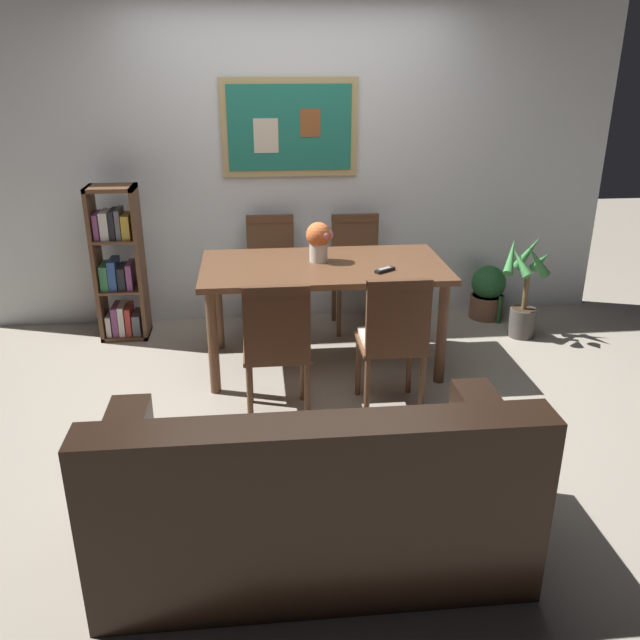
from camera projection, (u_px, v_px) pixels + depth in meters
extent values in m
plane|color=gray|center=(310.00, 394.00, 4.37)|extent=(12.00, 12.00, 0.00)
cube|color=silver|center=(293.00, 162.00, 5.28)|extent=(5.20, 0.10, 2.60)
cube|color=tan|center=(290.00, 128.00, 5.11)|extent=(1.06, 0.02, 0.75)
cube|color=#1E7260|center=(290.00, 128.00, 5.10)|extent=(0.96, 0.01, 0.65)
cube|color=beige|center=(266.00, 136.00, 5.10)|extent=(0.19, 0.00, 0.26)
cube|color=brown|center=(310.00, 123.00, 5.10)|extent=(0.16, 0.00, 0.21)
cube|color=brown|center=(324.00, 267.00, 4.54)|extent=(1.68, 0.89, 0.04)
cylinder|color=brown|center=(213.00, 343.00, 4.27)|extent=(0.07, 0.07, 0.72)
cylinder|color=brown|center=(442.00, 333.00, 4.41)|extent=(0.07, 0.07, 0.72)
cylinder|color=brown|center=(218.00, 304.00, 4.94)|extent=(0.07, 0.07, 0.72)
cylinder|color=brown|center=(416.00, 297.00, 5.08)|extent=(0.07, 0.07, 0.72)
cube|color=brown|center=(272.00, 278.00, 5.26)|extent=(0.40, 0.40, 0.03)
cube|color=beige|center=(272.00, 275.00, 5.25)|extent=(0.36, 0.36, 0.03)
cylinder|color=brown|center=(292.00, 297.00, 5.52)|extent=(0.04, 0.04, 0.42)
cylinder|color=brown|center=(252.00, 298.00, 5.48)|extent=(0.04, 0.04, 0.42)
cylinder|color=brown|center=(295.00, 311.00, 5.20)|extent=(0.04, 0.04, 0.42)
cylinder|color=brown|center=(252.00, 313.00, 5.17)|extent=(0.04, 0.04, 0.42)
cube|color=brown|center=(270.00, 243.00, 5.34)|extent=(0.38, 0.04, 0.46)
cube|color=brown|center=(270.00, 219.00, 5.26)|extent=(0.38, 0.05, 0.06)
cube|color=brown|center=(277.00, 350.00, 3.97)|extent=(0.40, 0.40, 0.03)
cube|color=beige|center=(277.00, 346.00, 3.96)|extent=(0.36, 0.36, 0.03)
cylinder|color=brown|center=(250.00, 398.00, 3.88)|extent=(0.04, 0.04, 0.42)
cylinder|color=brown|center=(307.00, 395.00, 3.91)|extent=(0.04, 0.04, 0.42)
cylinder|color=brown|center=(250.00, 372.00, 4.19)|extent=(0.04, 0.04, 0.42)
cylinder|color=brown|center=(303.00, 370.00, 4.23)|extent=(0.04, 0.04, 0.42)
cube|color=brown|center=(277.00, 324.00, 3.71)|extent=(0.38, 0.04, 0.46)
cube|color=brown|center=(276.00, 291.00, 3.64)|extent=(0.38, 0.05, 0.06)
cube|color=brown|center=(391.00, 343.00, 4.07)|extent=(0.40, 0.40, 0.03)
cube|color=beige|center=(391.00, 339.00, 4.06)|extent=(0.36, 0.36, 0.03)
cylinder|color=brown|center=(367.00, 390.00, 3.98)|extent=(0.04, 0.04, 0.42)
cylinder|color=brown|center=(422.00, 387.00, 4.01)|extent=(0.04, 0.04, 0.42)
cylinder|color=brown|center=(358.00, 365.00, 4.29)|extent=(0.04, 0.04, 0.42)
cylinder|color=brown|center=(409.00, 363.00, 4.32)|extent=(0.04, 0.04, 0.42)
cube|color=brown|center=(398.00, 317.00, 3.81)|extent=(0.38, 0.04, 0.46)
cube|color=brown|center=(400.00, 285.00, 3.74)|extent=(0.38, 0.05, 0.06)
cube|color=brown|center=(358.00, 277.00, 5.29)|extent=(0.40, 0.40, 0.03)
cube|color=beige|center=(358.00, 274.00, 5.28)|extent=(0.36, 0.36, 0.03)
cylinder|color=brown|center=(374.00, 296.00, 5.55)|extent=(0.04, 0.04, 0.42)
cylinder|color=brown|center=(334.00, 297.00, 5.52)|extent=(0.04, 0.04, 0.42)
cylinder|color=brown|center=(381.00, 310.00, 5.23)|extent=(0.04, 0.04, 0.42)
cylinder|color=brown|center=(339.00, 311.00, 5.20)|extent=(0.04, 0.04, 0.42)
cube|color=brown|center=(355.00, 242.00, 5.37)|extent=(0.38, 0.04, 0.46)
cube|color=brown|center=(355.00, 218.00, 5.29)|extent=(0.38, 0.05, 0.06)
cube|color=black|center=(312.00, 511.00, 2.93)|extent=(1.80, 0.84, 0.40)
cube|color=black|center=(319.00, 474.00, 2.48)|extent=(1.80, 0.20, 0.44)
cube|color=black|center=(119.00, 463.00, 2.74)|extent=(0.18, 0.80, 0.22)
cube|color=black|center=(495.00, 442.00, 2.89)|extent=(0.18, 0.80, 0.22)
cube|color=#8C6B4C|center=(202.00, 473.00, 2.59)|extent=(0.32, 0.16, 0.33)
cube|color=#8C6B4C|center=(316.00, 466.00, 2.63)|extent=(0.32, 0.16, 0.33)
cube|color=maroon|center=(426.00, 460.00, 2.67)|extent=(0.32, 0.16, 0.33)
cube|color=brown|center=(97.00, 265.00, 5.06)|extent=(0.03, 0.28, 1.20)
cube|color=brown|center=(141.00, 263.00, 5.09)|extent=(0.03, 0.28, 1.20)
cube|color=brown|center=(127.00, 334.00, 5.29)|extent=(0.36, 0.28, 0.03)
cube|color=brown|center=(110.00, 188.00, 4.86)|extent=(0.36, 0.28, 0.03)
cube|color=brown|center=(122.00, 288.00, 5.15)|extent=(0.30, 0.28, 0.02)
cube|color=brown|center=(116.00, 239.00, 5.00)|extent=(0.30, 0.28, 0.02)
cube|color=beige|center=(111.00, 323.00, 5.24)|extent=(0.04, 0.22, 0.16)
cube|color=#7F3F72|center=(117.00, 319.00, 5.23)|extent=(0.05, 0.22, 0.23)
cube|color=beige|center=(123.00, 318.00, 5.24)|extent=(0.04, 0.22, 0.24)
cube|color=#B2332D|center=(130.00, 319.00, 5.25)|extent=(0.04, 0.22, 0.23)
cube|color=#595960|center=(138.00, 322.00, 5.26)|extent=(0.06, 0.22, 0.17)
cube|color=#337247|center=(106.00, 276.00, 5.10)|extent=(0.06, 0.22, 0.20)
cube|color=#2D4C8C|center=(114.00, 273.00, 5.10)|extent=(0.06, 0.22, 0.23)
cube|color=black|center=(124.00, 276.00, 5.11)|extent=(0.06, 0.22, 0.18)
cube|color=#7F3F72|center=(131.00, 275.00, 5.11)|extent=(0.04, 0.22, 0.20)
cube|color=#7F3F72|center=(98.00, 225.00, 4.95)|extent=(0.04, 0.22, 0.19)
cube|color=beige|center=(106.00, 224.00, 4.95)|extent=(0.06, 0.22, 0.21)
cube|color=black|center=(114.00, 224.00, 4.95)|extent=(0.04, 0.22, 0.21)
cube|color=#595960|center=(120.00, 223.00, 4.96)|extent=(0.04, 0.22, 0.22)
cube|color=gold|center=(127.00, 225.00, 4.97)|extent=(0.06, 0.22, 0.18)
cylinder|color=brown|center=(486.00, 306.00, 5.64)|extent=(0.28, 0.28, 0.20)
cylinder|color=#332319|center=(487.00, 296.00, 5.60)|extent=(0.26, 0.26, 0.02)
sphere|color=#235B2D|center=(489.00, 283.00, 5.56)|extent=(0.29, 0.29, 0.29)
cylinder|color=#235B2D|center=(499.00, 314.00, 5.51)|extent=(0.03, 0.03, 0.31)
cylinder|color=#235B2D|center=(498.00, 299.00, 5.72)|extent=(0.03, 0.03, 0.23)
cylinder|color=#4C4742|center=(522.00, 322.00, 5.24)|extent=(0.21, 0.21, 0.23)
cylinder|color=#332319|center=(523.00, 310.00, 5.20)|extent=(0.18, 0.18, 0.02)
cylinder|color=brown|center=(526.00, 290.00, 5.14)|extent=(0.04, 0.04, 0.31)
cone|color=#387F3D|center=(541.00, 261.00, 5.08)|extent=(0.11, 0.23, 0.22)
cone|color=#387F3D|center=(528.00, 252.00, 5.12)|extent=(0.24, 0.13, 0.30)
cone|color=#387F3D|center=(511.00, 256.00, 5.09)|extent=(0.20, 0.29, 0.27)
cone|color=#387F3D|center=(521.00, 263.00, 5.01)|extent=(0.17, 0.23, 0.23)
cone|color=#387F3D|center=(537.00, 260.00, 4.95)|extent=(0.24, 0.11, 0.28)
cylinder|color=beige|center=(318.00, 252.00, 4.57)|extent=(0.13, 0.13, 0.13)
sphere|color=#D86633|center=(318.00, 235.00, 4.52)|extent=(0.17, 0.17, 0.17)
sphere|color=#D86633|center=(313.00, 234.00, 4.58)|extent=(0.07, 0.07, 0.07)
sphere|color=pink|center=(325.00, 236.00, 4.47)|extent=(0.05, 0.05, 0.05)
sphere|color=pink|center=(328.00, 235.00, 4.55)|extent=(0.08, 0.08, 0.08)
cube|color=black|center=(385.00, 270.00, 4.37)|extent=(0.15, 0.12, 0.02)
cube|color=gray|center=(385.00, 268.00, 4.37)|extent=(0.10, 0.08, 0.00)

